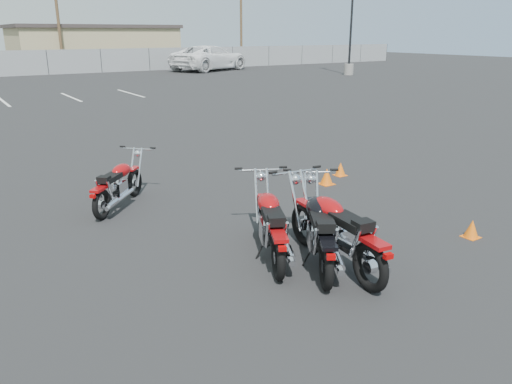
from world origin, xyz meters
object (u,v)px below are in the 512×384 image
motorcycle_front_red (119,185)px  motorcycle_rear_red (271,224)px  white_van (210,51)px  motorcycle_third_red (336,231)px  motorcycle_second_black (319,230)px

motorcycle_front_red → motorcycle_rear_red: motorcycle_rear_red is taller
white_van → motorcycle_third_red: bearing=131.5°
motorcycle_rear_red → white_van: (16.38, 32.62, 1.12)m
motorcycle_front_red → motorcycle_second_black: (1.53, -3.72, 0.06)m
motorcycle_rear_red → white_van: 36.51m
motorcycle_front_red → motorcycle_second_black: bearing=-67.6°
motorcycle_second_black → white_van: (15.96, 33.16, 1.11)m
motorcycle_front_red → motorcycle_rear_red: size_ratio=0.78×
white_van → motorcycle_front_red: bearing=126.2°
motorcycle_front_red → white_van: size_ratio=0.19×
motorcycle_front_red → white_van: bearing=59.3°
motorcycle_front_red → motorcycle_rear_red: (1.11, -3.17, 0.05)m
motorcycle_second_black → white_van: size_ratio=0.24×
motorcycle_second_black → motorcycle_rear_red: motorcycle_second_black is taller
motorcycle_third_red → motorcycle_second_black: bearing=123.7°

